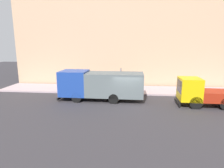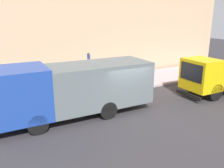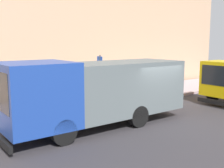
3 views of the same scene
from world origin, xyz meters
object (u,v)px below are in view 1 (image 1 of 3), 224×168
at_px(large_utility_truck, 101,84).
at_px(street_sign_post, 121,78).
at_px(pedestrian_standing, 89,83).
at_px(pedestrian_third, 74,79).
at_px(small_flatbed_truck, 205,93).
at_px(pedestrian_walking, 81,81).

distance_m(large_utility_truck, street_sign_post, 2.99).
height_order(pedestrian_standing, pedestrian_third, pedestrian_third).
bearing_deg(street_sign_post, small_flatbed_truck, -114.11).
bearing_deg(pedestrian_third, pedestrian_walking, -87.70).
relative_size(pedestrian_walking, street_sign_post, 0.61).
height_order(large_utility_truck, pedestrian_walking, large_utility_truck).
xyz_separation_m(pedestrian_walking, pedestrian_third, (0.86, 1.13, 0.05)).
distance_m(pedestrian_standing, pedestrian_third, 3.58).
xyz_separation_m(small_flatbed_truck, pedestrian_walking, (5.41, 12.50, -0.15)).
relative_size(pedestrian_standing, street_sign_post, 0.62).
height_order(large_utility_truck, pedestrian_third, large_utility_truck).
relative_size(pedestrian_standing, pedestrian_third, 0.97).
relative_size(pedestrian_walking, pedestrian_third, 0.95).
distance_m(large_utility_truck, small_flatbed_truck, 9.41).
bearing_deg(pedestrian_third, large_utility_truck, -101.13).
bearing_deg(pedestrian_standing, large_utility_truck, 101.97).
height_order(pedestrian_standing, street_sign_post, street_sign_post).
xyz_separation_m(pedestrian_walking, street_sign_post, (-2.04, -4.98, 0.73)).
bearing_deg(large_utility_truck, pedestrian_third, 39.70).
bearing_deg(small_flatbed_truck, large_utility_truck, 85.08).
bearing_deg(large_utility_truck, street_sign_post, -37.14).
bearing_deg(pedestrian_standing, pedestrian_third, -67.64).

